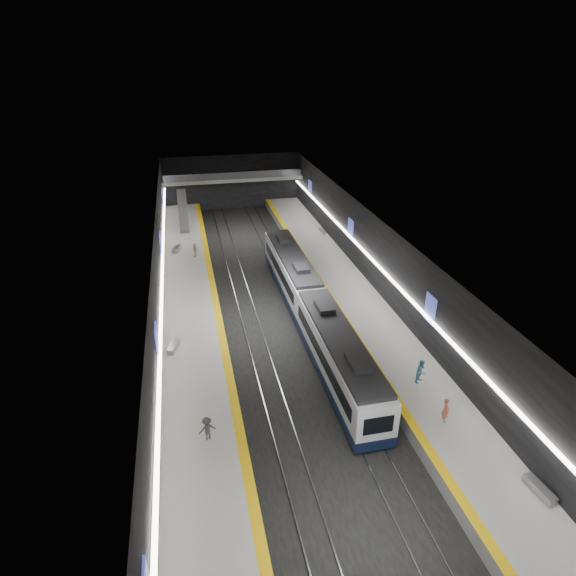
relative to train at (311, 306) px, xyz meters
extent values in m
plane|color=black|center=(-2.50, 1.59, -2.20)|extent=(70.00, 70.00, 0.00)
cube|color=beige|center=(-2.50, 1.59, 5.80)|extent=(20.00, 70.00, 0.04)
cube|color=black|center=(-12.50, 1.59, 1.80)|extent=(0.04, 70.00, 8.00)
cube|color=black|center=(7.50, 1.59, 1.80)|extent=(0.04, 70.00, 8.00)
cube|color=black|center=(-2.50, 36.59, 1.80)|extent=(20.00, 0.04, 8.00)
cube|color=slate|center=(-10.00, 1.59, -1.70)|extent=(5.00, 70.00, 1.00)
cube|color=#999995|center=(-10.00, 1.59, -1.19)|extent=(5.00, 70.00, 0.02)
cube|color=yellow|center=(-7.80, 1.59, -1.18)|extent=(0.60, 70.00, 0.02)
cube|color=slate|center=(5.00, 1.59, -1.70)|extent=(5.00, 70.00, 1.00)
cube|color=#999995|center=(5.00, 1.59, -1.19)|extent=(5.00, 70.00, 0.02)
cube|color=yellow|center=(2.80, 1.59, -1.18)|extent=(0.60, 70.00, 0.02)
cube|color=gray|center=(-5.72, 1.59, -2.14)|extent=(0.08, 70.00, 0.12)
cube|color=gray|center=(-4.28, 1.59, -2.14)|extent=(0.08, 70.00, 0.12)
cube|color=gray|center=(-0.72, 1.59, -2.14)|extent=(0.08, 70.00, 0.12)
cube|color=gray|center=(0.72, 1.59, -2.14)|extent=(0.08, 70.00, 0.12)
cube|color=black|center=(0.00, -7.50, -1.45)|extent=(2.65, 15.00, 0.80)
cube|color=silver|center=(0.00, -7.50, 0.20)|extent=(2.65, 15.00, 2.50)
cube|color=black|center=(0.00, -7.50, 1.60)|extent=(2.44, 14.25, 0.30)
cube|color=black|center=(0.00, -7.50, 0.25)|extent=(2.69, 13.20, 1.00)
cube|color=black|center=(0.00, -15.02, 0.15)|extent=(1.85, 0.05, 1.20)
cube|color=black|center=(0.00, 7.50, -1.45)|extent=(2.65, 15.00, 0.80)
cube|color=silver|center=(0.00, 7.50, 0.20)|extent=(2.65, 15.00, 2.50)
cube|color=black|center=(0.00, 7.50, 1.60)|extent=(2.44, 14.25, 0.30)
cube|color=black|center=(0.00, 7.50, 0.25)|extent=(2.69, 13.20, 1.00)
cube|color=black|center=(0.00, -0.02, 0.15)|extent=(1.85, 0.05, 1.20)
cube|color=#3F49BF|center=(-12.42, -6.41, 2.30)|extent=(0.10, 1.50, 2.20)
cube|color=#3F49BF|center=(-12.42, 11.59, 2.30)|extent=(0.10, 1.50, 2.20)
cube|color=#3F49BF|center=(-12.42, 28.59, 2.30)|extent=(0.10, 1.50, 2.20)
cube|color=#3F49BF|center=(7.42, -6.41, 2.30)|extent=(0.10, 1.50, 2.20)
cube|color=#3F49BF|center=(7.42, 11.59, 2.30)|extent=(0.10, 1.50, 2.20)
cube|color=#3F49BF|center=(7.42, 28.59, 2.30)|extent=(0.10, 1.50, 2.20)
cube|color=white|center=(-12.30, 1.59, 1.60)|extent=(0.25, 68.60, 0.12)
cube|color=white|center=(7.30, 1.59, 1.60)|extent=(0.25, 68.60, 0.12)
cube|color=gray|center=(-2.50, 34.59, 2.80)|extent=(20.00, 3.00, 0.50)
cube|color=#47474C|center=(-2.50, 33.14, 3.55)|extent=(19.60, 0.08, 1.00)
cube|color=#99999E|center=(-10.00, 27.59, 0.70)|extent=(1.20, 7.50, 3.92)
cube|color=#99999E|center=(-11.66, -2.25, -0.98)|extent=(0.97, 1.84, 0.43)
cube|color=#99999E|center=(-11.12, 18.24, -0.96)|extent=(1.04, 1.97, 0.46)
cube|color=#99999E|center=(7.00, -20.21, -0.96)|extent=(0.75, 1.97, 0.47)
cube|color=#99999E|center=(7.00, 20.60, -1.00)|extent=(0.54, 1.61, 0.39)
imported|color=#C36149|center=(4.83, -14.13, -0.35)|extent=(0.52, 0.68, 1.68)
imported|color=#5599B9|center=(5.18, -10.17, -0.31)|extent=(1.09, 1.05, 1.77)
imported|color=silver|center=(-9.08, 16.10, -0.39)|extent=(0.68, 1.02, 1.61)
imported|color=#383A3F|center=(-9.73, -12.51, -0.41)|extent=(1.12, 0.80, 1.58)
camera|label=1|loc=(-9.77, -34.71, 19.78)|focal=30.00mm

